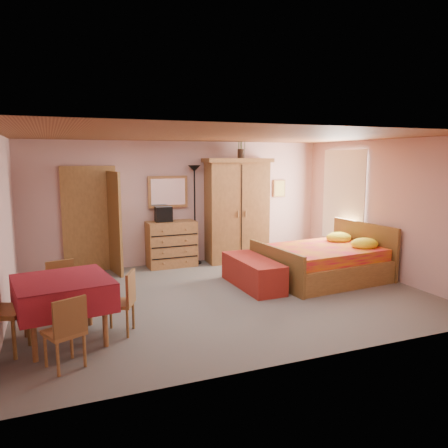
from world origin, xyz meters
name	(u,v)px	position (x,y,z in m)	size (l,w,h in m)	color
floor	(225,295)	(0.00, 0.00, 0.00)	(6.50, 6.50, 0.00)	#645F58
ceiling	(225,136)	(0.00, 0.00, 2.60)	(6.50, 6.50, 0.00)	brown
wall_back	(182,203)	(0.00, 2.50, 1.30)	(6.50, 0.10, 2.60)	tan
wall_front	(311,247)	(0.00, -2.50, 1.30)	(6.50, 0.10, 2.60)	tan
wall_left	(0,230)	(-3.25, 0.00, 1.30)	(0.10, 5.00, 2.60)	tan
wall_right	(385,209)	(3.25, 0.00, 1.30)	(0.10, 5.00, 2.60)	tan
doorway	(90,220)	(-1.90, 2.47, 1.02)	(1.06, 0.12, 2.15)	#9E6B35
window	(344,196)	(3.21, 1.20, 1.45)	(0.08, 1.40, 1.95)	white
picture_back	(279,188)	(2.35, 2.47, 1.55)	(0.30, 0.04, 0.40)	#D8BF59
chest_of_drawers	(172,244)	(-0.31, 2.24, 0.48)	(1.01, 0.50, 0.95)	#976033
wall_mirror	(168,192)	(-0.31, 2.45, 1.55)	(0.84, 0.04, 0.67)	white
stereo	(164,214)	(-0.46, 2.26, 1.11)	(0.34, 0.25, 0.31)	black
floor_lamp	(195,215)	(0.23, 2.30, 1.05)	(0.27, 0.27, 2.10)	black
wardrobe	(236,210)	(1.14, 2.18, 1.12)	(1.43, 0.74, 2.25)	#966132
sunflower_vase	(241,145)	(1.26, 2.21, 2.52)	(0.22, 0.22, 0.54)	gold
bed	(322,253)	(2.05, 0.25, 0.50)	(2.17, 1.71, 1.00)	red
bench	(253,273)	(0.64, 0.29, 0.25)	(0.56, 1.51, 0.50)	maroon
dining_table	(64,310)	(-2.53, -0.96, 0.40)	(1.10, 1.10, 0.80)	maroon
chair_south	(64,331)	(-2.55, -1.67, 0.41)	(0.37, 0.37, 0.81)	#9E6735
chair_north	(65,293)	(-2.49, -0.28, 0.42)	(0.38, 0.38, 0.85)	olive
chair_west	(4,310)	(-3.18, -1.02, 0.51)	(0.47, 0.47, 1.03)	olive
chair_east	(118,303)	(-1.86, -0.93, 0.41)	(0.37, 0.37, 0.82)	brown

